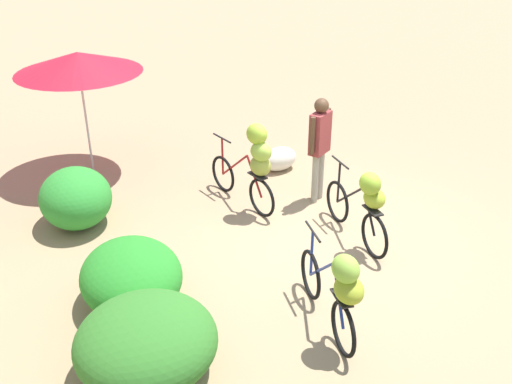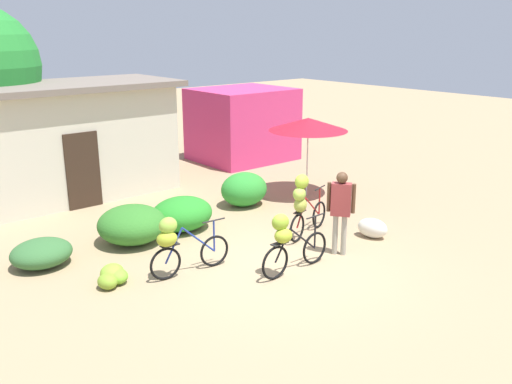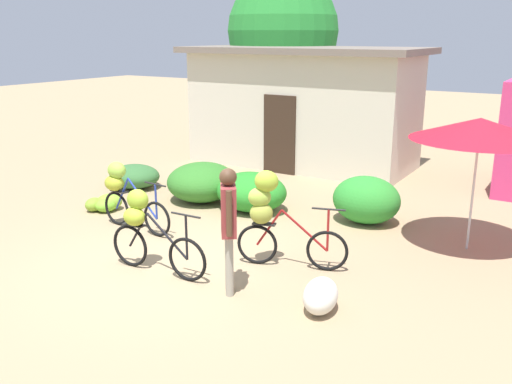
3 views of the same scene
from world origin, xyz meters
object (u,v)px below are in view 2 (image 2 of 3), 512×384
(bicycle_leftmost, at_px, (177,242))
(produce_sack, at_px, (372,228))
(building_low, at_px, (62,141))
(bicycle_near_pile, at_px, (288,240))
(bicycle_center_loaded, at_px, (303,202))
(person_vendor, at_px, (341,204))
(market_umbrella, at_px, (308,124))
(shop_pink, at_px, (242,124))
(banana_pile_on_ground, at_px, (113,276))

(bicycle_leftmost, height_order, produce_sack, bicycle_leftmost)
(building_low, relative_size, bicycle_near_pile, 3.62)
(bicycle_center_loaded, relative_size, produce_sack, 2.37)
(produce_sack, distance_m, person_vendor, 1.58)
(market_umbrella, bearing_deg, shop_pink, 73.21)
(bicycle_near_pile, bearing_deg, banana_pile_on_ground, 147.23)
(bicycle_near_pile, bearing_deg, building_low, 99.56)
(person_vendor, bearing_deg, building_low, 109.94)
(person_vendor, bearing_deg, banana_pile_on_ground, 157.53)
(person_vendor, bearing_deg, shop_pink, 64.40)
(building_low, distance_m, bicycle_center_loaded, 7.15)
(bicycle_near_pile, xyz_separation_m, bicycle_center_loaded, (1.52, 1.14, 0.16))
(bicycle_leftmost, height_order, bicycle_near_pile, bicycle_near_pile)
(building_low, relative_size, produce_sack, 9.07)
(building_low, relative_size, market_umbrella, 2.88)
(person_vendor, bearing_deg, market_umbrella, 54.24)
(bicycle_center_loaded, xyz_separation_m, person_vendor, (-0.03, -1.12, 0.24))
(market_umbrella, xyz_separation_m, bicycle_center_loaded, (-2.44, -2.32, -1.16))
(shop_pink, height_order, produce_sack, shop_pink)
(bicycle_center_loaded, distance_m, produce_sack, 1.72)
(shop_pink, distance_m, person_vendor, 8.99)
(produce_sack, bearing_deg, banana_pile_on_ground, 164.02)
(bicycle_leftmost, distance_m, bicycle_center_loaded, 3.20)
(market_umbrella, distance_m, person_vendor, 4.33)
(market_umbrella, height_order, produce_sack, market_umbrella)
(shop_pink, relative_size, bicycle_center_loaded, 1.93)
(building_low, xyz_separation_m, shop_pink, (6.66, 0.45, -0.33))
(bicycle_near_pile, bearing_deg, produce_sack, 3.86)
(bicycle_near_pile, height_order, produce_sack, bicycle_near_pile)
(bicycle_leftmost, xyz_separation_m, person_vendor, (3.16, -1.23, 0.39))
(produce_sack, relative_size, person_vendor, 0.39)
(shop_pink, relative_size, market_umbrella, 1.45)
(shop_pink, bearing_deg, bicycle_near_pile, -123.45)
(shop_pink, xyz_separation_m, bicycle_leftmost, (-7.04, -6.88, -0.55))
(building_low, relative_size, bicycle_leftmost, 3.72)
(shop_pink, distance_m, bicycle_leftmost, 9.86)
(banana_pile_on_ground, height_order, produce_sack, produce_sack)
(building_low, xyz_separation_m, banana_pile_on_ground, (-1.47, -5.90, -1.44))
(bicycle_leftmost, distance_m, banana_pile_on_ground, 1.33)
(bicycle_leftmost, xyz_separation_m, bicycle_near_pile, (1.68, -1.25, -0.01))
(bicycle_near_pile, relative_size, banana_pile_on_ground, 2.24)
(market_umbrella, xyz_separation_m, person_vendor, (-2.47, -3.44, -0.93))
(shop_pink, xyz_separation_m, bicycle_near_pile, (-5.37, -8.13, -0.56))
(bicycle_leftmost, distance_m, bicycle_near_pile, 2.09)
(market_umbrella, relative_size, bicycle_center_loaded, 1.33)
(building_low, bearing_deg, banana_pile_on_ground, -104.04)
(bicycle_center_loaded, distance_m, person_vendor, 1.14)
(bicycle_center_loaded, height_order, person_vendor, person_vendor)
(market_umbrella, distance_m, produce_sack, 3.91)
(banana_pile_on_ground, distance_m, person_vendor, 4.70)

